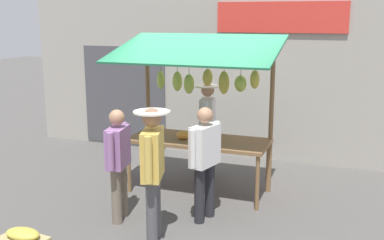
{
  "coord_description": "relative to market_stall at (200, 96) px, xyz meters",
  "views": [
    {
      "loc": [
        -2.35,
        6.68,
        2.77
      ],
      "look_at": [
        0.0,
        0.3,
        1.25
      ],
      "focal_mm": 43.53,
      "sensor_mm": 36.0,
      "label": 1
    }
  ],
  "objects": [
    {
      "name": "shopper_in_grey_tee",
      "position": [
        -0.04,
        1.86,
        -0.53
      ],
      "size": [
        0.44,
        0.7,
        1.71
      ],
      "rotation": [
        0.0,
        0.0,
        -1.29
      ],
      "color": "#4C4C51",
      "rests_on": "ground"
    },
    {
      "name": "vendor_with_sunhat",
      "position": [
        0.11,
        -0.69,
        -0.57
      ],
      "size": [
        0.43,
        0.7,
        1.65
      ],
      "rotation": [
        0.0,
        0.0,
        1.75
      ],
      "color": "navy",
      "rests_on": "ground"
    },
    {
      "name": "shopper_in_striped_shirt",
      "position": [
        -0.42,
        1.0,
        -0.64
      ],
      "size": [
        0.33,
        0.67,
        1.59
      ],
      "rotation": [
        0.0,
        0.0,
        -1.83
      ],
      "color": "#232328",
      "rests_on": "ground"
    },
    {
      "name": "shopper_with_shopping_bag",
      "position": [
        0.68,
        1.41,
        -0.66
      ],
      "size": [
        0.3,
        0.67,
        1.56
      ],
      "rotation": [
        0.0,
        0.0,
        -1.39
      ],
      "color": "#726656",
      "rests_on": "ground"
    },
    {
      "name": "ground_plane",
      "position": [
        0.0,
        0.06,
        -1.55
      ],
      "size": [
        40.0,
        40.0,
        0.0
      ],
      "primitive_type": "plane",
      "color": "#514F4C"
    },
    {
      "name": "street_backdrop",
      "position": [
        0.04,
        -2.14,
        0.14
      ],
      "size": [
        9.0,
        0.3,
        3.4
      ],
      "color": "#9E998E",
      "rests_on": "ground"
    },
    {
      "name": "market_stall",
      "position": [
        0.0,
        0.0,
        0.0
      ],
      "size": [
        2.5,
        1.46,
        2.5
      ],
      "color": "brown",
      "rests_on": "ground"
    }
  ]
}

